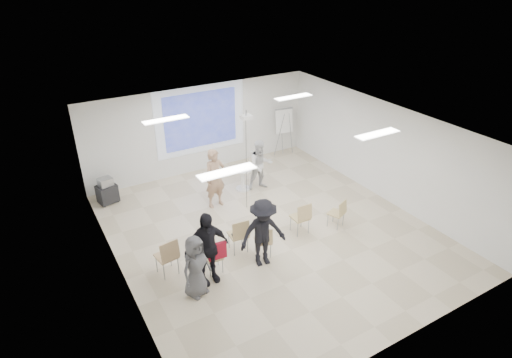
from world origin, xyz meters
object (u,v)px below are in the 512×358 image
chair_far_left (168,255)px  player_left (215,175)px  chair_center (264,240)px  pedestal_table (243,178)px  chair_right_inner (302,216)px  laptop (238,233)px  audience_mid (263,229)px  player_right (261,163)px  av_cart (107,191)px  chair_left_inner (239,233)px  chair_right_far (339,212)px  flipchart_easel (284,121)px  audience_outer (195,263)px  audience_left (206,244)px  chair_left_mid (215,256)px

chair_far_left → player_left: bearing=36.6°
chair_center → pedestal_table: bearing=87.6°
chair_right_inner → laptop: bearing=174.9°
chair_right_inner → chair_center: bearing=-164.3°
laptop → audience_mid: (0.27, -0.79, 0.49)m
pedestal_table → player_right: bearing=-21.4°
player_left → av_cart: size_ratio=2.49×
chair_left_inner → chair_right_far: bearing=-2.0°
chair_center → flipchart_easel: (3.91, 5.01, 0.84)m
chair_center → player_right: bearing=78.4°
audience_outer → av_cart: bearing=77.1°
player_right → chair_center: (-1.77, -3.13, -0.41)m
player_right → av_cart: 4.79m
chair_right_inner → audience_mid: bearing=-158.3°
player_left → audience_mid: player_left is taller
chair_center → laptop: (-0.43, 0.57, 0.01)m
audience_mid → audience_left: bearing=-175.8°
audience_left → audience_mid: 1.42m
chair_right_inner → chair_right_far: bearing=-11.8°
chair_far_left → chair_right_inner: chair_far_left is taller
player_left → chair_left_mid: player_left is taller
chair_right_far → chair_center: bearing=160.4°
player_right → chair_left_mid: 4.37m
pedestal_table → chair_right_far: chair_right_far is taller
chair_right_inner → chair_right_far: (1.06, -0.26, -0.06)m
laptop → av_cart: 4.72m
chair_right_far → audience_mid: (-2.62, -0.31, 0.51)m
chair_center → audience_outer: bearing=-151.0°
audience_left → av_cart: audience_left is taller
audience_outer → av_cart: audience_outer is taller
audience_left → chair_center: bearing=3.9°
pedestal_table → chair_center: size_ratio=0.91×
player_left → laptop: size_ratio=5.87×
player_right → chair_right_far: size_ratio=2.19×
pedestal_table → chair_center: (-1.24, -3.34, 0.07)m
player_right → chair_right_far: 3.14m
player_left → laptop: 2.41m
av_cart → pedestal_table: bearing=-33.1°
audience_left → chair_right_far: bearing=2.4°
av_cart → laptop: bearing=-75.1°
player_left → flipchart_easel: bearing=22.3°
flipchart_easel → chair_far_left: bearing=-135.1°
pedestal_table → av_cart: bearing=161.2°
chair_left_inner → flipchart_easel: 6.33m
chair_left_mid → pedestal_table: bearing=57.4°
player_right → chair_right_inner: size_ratio=1.94×
player_left → chair_left_inner: player_left is taller
chair_right_inner → chair_left_inner: bearing=178.1°
chair_center → av_cart: size_ratio=1.02×
chair_right_far → av_cart: size_ratio=1.00×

